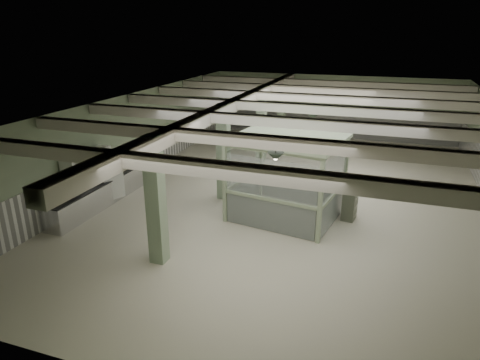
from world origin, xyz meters
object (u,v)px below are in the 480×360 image
(prep_counter, at_px, (98,194))
(filing_cabinet, at_px, (350,202))
(walkin_cooler, at_px, (90,182))
(guard_booth, at_px, (287,164))

(prep_counter, relative_size, filing_cabinet, 3.92)
(filing_cabinet, bearing_deg, walkin_cooler, -158.70)
(prep_counter, height_order, walkin_cooler, walkin_cooler)
(prep_counter, relative_size, guard_booth, 1.27)
(guard_booth, bearing_deg, prep_counter, -159.39)
(filing_cabinet, bearing_deg, prep_counter, -159.95)
(prep_counter, bearing_deg, filing_cabinet, 11.65)
(walkin_cooler, distance_m, guard_booth, 6.99)
(walkin_cooler, bearing_deg, filing_cabinet, 12.90)
(prep_counter, xyz_separation_m, filing_cabinet, (8.77, 1.81, 0.18))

